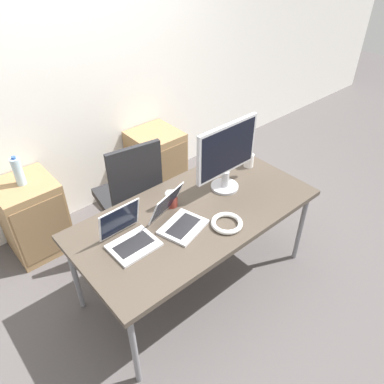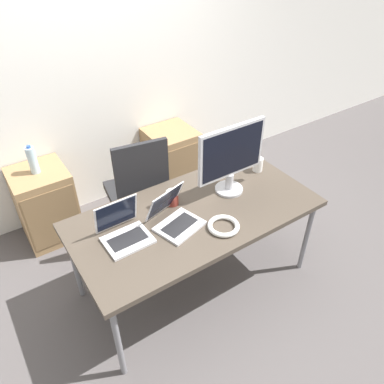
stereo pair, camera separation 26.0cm
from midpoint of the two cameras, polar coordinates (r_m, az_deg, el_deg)
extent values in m
plane|color=#514C4C|center=(3.19, 2.85, -13.30)|extent=(14.00, 14.00, 0.00)
cube|color=white|center=(3.54, -11.53, 17.24)|extent=(10.00, 0.05, 2.60)
cube|color=#473D33|center=(2.68, 3.31, -3.48)|extent=(1.78, 0.88, 0.04)
cylinder|color=gray|center=(2.47, -8.03, -21.93)|extent=(0.04, 0.04, 0.69)
cylinder|color=gray|center=(3.21, 19.31, -6.62)|extent=(0.04, 0.04, 0.69)
cylinder|color=gray|center=(2.93, -15.02, -10.68)|extent=(0.04, 0.04, 0.69)
cylinder|color=gray|center=(3.57, 10.15, 0.17)|extent=(0.04, 0.04, 0.69)
cylinder|color=#232326|center=(3.64, -5.94, -5.30)|extent=(0.56, 0.56, 0.04)
cylinder|color=gray|center=(3.50, -6.16, -2.70)|extent=(0.05, 0.05, 0.39)
cube|color=#232326|center=(3.38, -6.37, -0.14)|extent=(0.55, 0.55, 0.07)
cube|color=#232326|center=(2.98, -5.11, 2.26)|extent=(0.44, 0.11, 0.60)
cube|color=#99754C|center=(3.56, -19.47, -1.85)|extent=(0.47, 0.47, 0.69)
cube|color=olive|center=(3.37, -18.24, -3.99)|extent=(0.43, 0.01, 0.55)
cube|color=#99754C|center=(3.95, -1.26, 4.75)|extent=(0.47, 0.47, 0.69)
cube|color=olive|center=(3.79, 0.71, 3.15)|extent=(0.43, 0.01, 0.55)
cylinder|color=silver|center=(3.30, -21.09, 4.45)|extent=(0.07, 0.07, 0.24)
cylinder|color=#3359B2|center=(3.24, -21.58, 6.35)|extent=(0.03, 0.03, 0.02)
cube|color=silver|center=(2.54, 1.03, -5.31)|extent=(0.35, 0.31, 0.02)
cube|color=black|center=(2.53, 1.03, -5.16)|extent=(0.27, 0.19, 0.00)
cube|color=silver|center=(2.55, -1.29, -1.56)|extent=(0.31, 0.17, 0.22)
cube|color=black|center=(2.55, -1.26, -1.60)|extent=(0.29, 0.16, 0.20)
cube|color=silver|center=(2.46, -6.78, -7.40)|extent=(0.30, 0.24, 0.02)
cube|color=black|center=(2.45, -6.80, -7.25)|extent=(0.25, 0.14, 0.00)
cube|color=silver|center=(2.47, -8.56, -3.43)|extent=(0.30, 0.06, 0.23)
cube|color=black|center=(2.46, -8.51, -3.48)|extent=(0.28, 0.05, 0.21)
cylinder|color=#B7B7BC|center=(2.89, 8.20, 0.35)|extent=(0.21, 0.21, 0.02)
cylinder|color=#B7B7BC|center=(2.85, 8.33, 1.54)|extent=(0.06, 0.06, 0.13)
cube|color=#B7B7BC|center=(2.71, 8.81, 6.06)|extent=(0.56, 0.03, 0.40)
cube|color=black|center=(2.70, 9.04, 5.91)|extent=(0.52, 0.00, 0.36)
cylinder|color=white|center=(3.14, 12.38, 4.05)|extent=(0.08, 0.08, 0.12)
cylinder|color=maroon|center=(2.71, -0.26, -1.04)|extent=(0.09, 0.09, 0.10)
cylinder|color=white|center=(2.67, -0.26, -0.09)|extent=(0.09, 0.09, 0.01)
torus|color=white|center=(2.55, 7.76, -5.27)|extent=(0.22, 0.22, 0.03)
camera|label=1|loc=(0.13, -87.14, 2.15)|focal=35.00mm
camera|label=2|loc=(0.13, 92.86, -2.15)|focal=35.00mm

